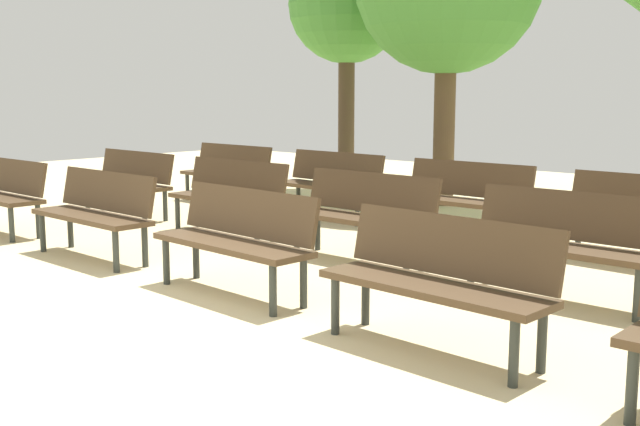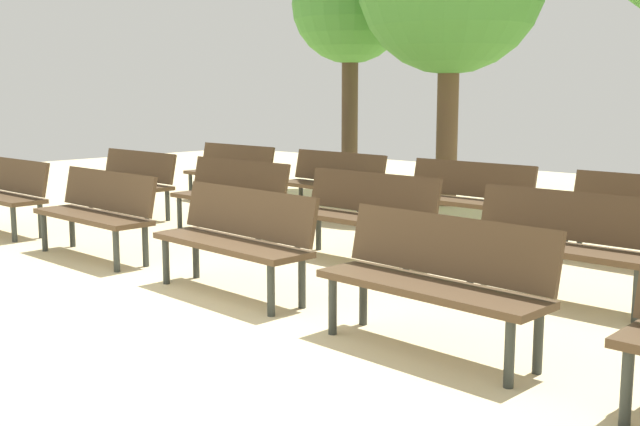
# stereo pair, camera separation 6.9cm
# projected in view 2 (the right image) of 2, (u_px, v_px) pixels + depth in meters

# --- Properties ---
(ground_plane) EXTENTS (25.40, 25.40, 0.00)m
(ground_plane) POSITION_uv_depth(u_px,v_px,m) (55.00, 335.00, 5.40)
(ground_plane) COLOR beige
(bench_r0_c0) EXTENTS (1.60, 0.48, 0.87)m
(bench_r0_c0) POSITION_uv_depth(u_px,v_px,m) (4.00, 190.00, 9.31)
(bench_r0_c0) COLOR #4C3823
(bench_r0_c0) RESTS_ON ground_plane
(bench_r0_c1) EXTENTS (1.61, 0.50, 0.87)m
(bench_r0_c1) POSITION_uv_depth(u_px,v_px,m) (98.00, 208.00, 7.85)
(bench_r0_c1) COLOR #4C3823
(bench_r0_c1) RESTS_ON ground_plane
(bench_r0_c2) EXTENTS (1.62, 0.54, 0.87)m
(bench_r0_c2) POSITION_uv_depth(u_px,v_px,m) (237.00, 234.00, 6.43)
(bench_r0_c2) COLOR #4C3823
(bench_r0_c2) RESTS_ON ground_plane
(bench_r0_c3) EXTENTS (1.62, 0.53, 0.87)m
(bench_r0_c3) POSITION_uv_depth(u_px,v_px,m) (436.00, 275.00, 5.02)
(bench_r0_c3) COLOR #4C3823
(bench_r0_c3) RESTS_ON ground_plane
(bench_r1_c0) EXTENTS (1.61, 0.51, 0.87)m
(bench_r1_c0) POSITION_uv_depth(u_px,v_px,m) (132.00, 179.00, 10.51)
(bench_r1_c0) COLOR #4C3823
(bench_r1_c0) RESTS_ON ground_plane
(bench_r1_c1) EXTENTS (1.60, 0.50, 0.87)m
(bench_r1_c1) POSITION_uv_depth(u_px,v_px,m) (232.00, 192.00, 9.13)
(bench_r1_c1) COLOR #4C3823
(bench_r1_c1) RESTS_ON ground_plane
(bench_r1_c2) EXTENTS (1.60, 0.48, 0.87)m
(bench_r1_c2) POSITION_uv_depth(u_px,v_px,m) (364.00, 211.00, 7.69)
(bench_r1_c2) COLOR #4C3823
(bench_r1_c2) RESTS_ON ground_plane
(bench_r1_c3) EXTENTS (1.60, 0.49, 0.87)m
(bench_r1_c3) POSITION_uv_depth(u_px,v_px,m) (563.00, 239.00, 6.25)
(bench_r1_c3) COLOR #4C3823
(bench_r1_c3) RESTS_ON ground_plane
(bench_r2_c0) EXTENTS (1.61, 0.51, 0.87)m
(bench_r2_c0) POSITION_uv_depth(u_px,v_px,m) (231.00, 170.00, 11.76)
(bench_r2_c0) COLOR #4C3823
(bench_r2_c0) RESTS_ON ground_plane
(bench_r2_c1) EXTENTS (1.62, 0.54, 0.87)m
(bench_r2_c1) POSITION_uv_depth(u_px,v_px,m) (332.00, 180.00, 10.32)
(bench_r2_c1) COLOR #4C3823
(bench_r2_c1) RESTS_ON ground_plane
(bench_r2_c2) EXTENTS (1.60, 0.48, 0.87)m
(bench_r2_c2) POSITION_uv_depth(u_px,v_px,m) (465.00, 195.00, 8.89)
(bench_r2_c2) COLOR #4C3823
(bench_r2_c2) RESTS_ON ground_plane
(tree_0) EXTENTS (1.95, 1.95, 4.08)m
(tree_0) POSITION_uv_depth(u_px,v_px,m) (350.00, 7.00, 12.90)
(tree_0) COLOR #4C3A28
(tree_0) RESTS_ON ground_plane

